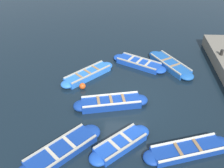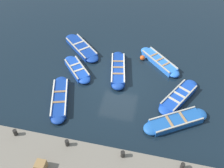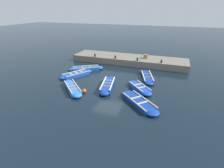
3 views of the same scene
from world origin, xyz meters
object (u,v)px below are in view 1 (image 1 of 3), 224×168
Objects in this scene: boat_tucked at (139,63)px; bollard_south at (222,52)px; boat_drifting at (120,144)px; boat_near_quay at (88,74)px; buoy_orange_near at (82,86)px; boat_bow_out at (111,103)px; boat_alongside at (187,150)px; boat_mid_row at (61,151)px; boat_stern_in at (170,65)px.

boat_tucked is 10.35× the size of bollard_south.
boat_tucked is 6.93m from boat_drifting.
boat_near_quay is 1.22m from buoy_orange_near.
boat_drifting reaches higher than boat_tucked.
bollard_south is at bearing 19.36° from buoy_orange_near.
boat_tucked is (3.10, 1.48, -0.01)m from boat_near_quay.
boat_bow_out is (1.52, -2.64, 0.02)m from boat_near_quay.
bollard_south reaches higher than boat_drifting.
boat_alongside is (1.76, -7.02, -0.01)m from boat_tucked.
bollard_south is at bearing 65.32° from boat_alongside.
boat_mid_row is (-3.47, -7.32, -0.01)m from boat_tucked.
boat_drifting is 0.73× the size of boat_alongside.
boat_stern_in is at bearing 66.09° from boat_drifting.
boat_bow_out is at bearing 59.32° from boat_mid_row.
boat_bow_out reaches higher than boat_alongside.
bollard_south reaches higher than boat_near_quay.
buoy_orange_near is at bearing -97.17° from boat_near_quay.
boat_alongside is at bearing -3.61° from boat_drifting.
boat_stern_in is at bearing -174.07° from bollard_south.
bollard_south is at bearing 41.40° from boat_mid_row.
boat_drifting is at bearing -130.85° from bollard_south.
boat_mid_row is (-0.38, -5.84, -0.02)m from boat_near_quay.
boat_drifting is 0.73× the size of boat_bow_out.
boat_alongside is at bearing -48.80° from boat_near_quay.
boat_bow_out reaches higher than boat_drifting.
boat_drifting is (2.44, 0.47, 0.01)m from boat_mid_row.
boat_near_quay is 9.15× the size of bollard_south.
boat_tucked is 7.24m from boat_alongside.
boat_mid_row is 0.90× the size of boat_alongside.
boat_mid_row is 1.25× the size of boat_drifting.
boat_bow_out reaches higher than boat_tucked.
boat_alongside is at bearing -40.87° from buoy_orange_near.
boat_near_quay is 0.85× the size of boat_stern_in.
boat_tucked reaches higher than boat_alongside.
boat_drifting reaches higher than buoy_orange_near.
boat_alongside is at bearing 3.19° from boat_mid_row.
boat_bow_out is (-1.58, -4.12, 0.04)m from boat_tucked.
bollard_south is (3.34, 7.27, 0.79)m from boat_alongside.
boat_stern_in is 1.05× the size of boat_mid_row.
boat_near_quay is at bearing 131.20° from boat_alongside.
boat_bow_out is at bearing -146.85° from bollard_south.
bollard_south is at bearing 49.15° from boat_drifting.
boat_near_quay is at bearing -154.49° from boat_tucked.
boat_mid_row is at bearing -115.41° from boat_tucked.
boat_tucked is 0.92× the size of boat_alongside.
boat_stern_in is 1.97m from boat_tucked.
boat_near_quay is 1.12× the size of boat_drifting.
buoy_orange_near is at bearing -160.64° from bollard_south.
boat_tucked is at bearing 25.51° from boat_near_quay.
boat_mid_row is at bearing -120.68° from boat_bow_out.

